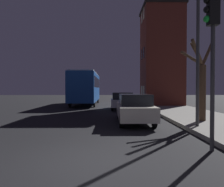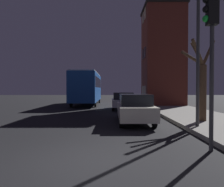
{
  "view_description": "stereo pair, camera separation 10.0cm",
  "coord_description": "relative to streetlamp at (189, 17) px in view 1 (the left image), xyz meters",
  "views": [
    {
      "loc": [
        0.57,
        -5.25,
        1.79
      ],
      "look_at": [
        0.72,
        10.29,
        1.47
      ],
      "focal_mm": 35.0,
      "sensor_mm": 36.0,
      "label": 1
    },
    {
      "loc": [
        0.67,
        -5.25,
        1.79
      ],
      "look_at": [
        0.72,
        10.29,
        1.47
      ],
      "focal_mm": 35.0,
      "sensor_mm": 36.0,
      "label": 2
    }
  ],
  "objects": [
    {
      "name": "streetlamp",
      "position": [
        0.0,
        0.0,
        0.0
      ],
      "size": [
        1.21,
        0.47,
        6.67
      ],
      "color": "#38383A",
      "rests_on": "sidewalk"
    },
    {
      "name": "car_mid_lane",
      "position": [
        -2.36,
        9.67,
        -4.16
      ],
      "size": [
        1.9,
        4.16,
        1.49
      ],
      "color": "#B7BABF",
      "rests_on": "ground"
    },
    {
      "name": "brick_building",
      "position": [
        2.04,
        13.69,
        0.39
      ],
      "size": [
        4.15,
        4.49,
        10.26
      ],
      "color": "brown",
      "rests_on": "sidewalk"
    },
    {
      "name": "bus",
      "position": [
        -6.16,
        15.46,
        -2.79
      ],
      "size": [
        2.61,
        10.37,
        3.59
      ],
      "color": "#194793",
      "rests_on": "ground"
    },
    {
      "name": "car_near_lane",
      "position": [
        -2.12,
        2.07,
        -4.14
      ],
      "size": [
        1.72,
        4.7,
        1.52
      ],
      "color": "beige",
      "rests_on": "ground"
    },
    {
      "name": "traffic_light",
      "position": [
        -0.49,
        -3.21,
        -1.7
      ],
      "size": [
        0.43,
        0.24,
        4.52
      ],
      "color": "#38383A",
      "rests_on": "ground"
    },
    {
      "name": "ground_plane",
      "position": [
        -3.99,
        -4.22,
        -4.93
      ],
      "size": [
        120.0,
        120.0,
        0.0
      ],
      "primitive_type": "plane",
      "color": "black"
    },
    {
      "name": "bare_tree",
      "position": [
        1.25,
        1.58,
        -2.8
      ],
      "size": [
        2.03,
        1.61,
        4.21
      ],
      "color": "#473323",
      "rests_on": "sidewalk"
    }
  ]
}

